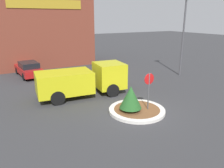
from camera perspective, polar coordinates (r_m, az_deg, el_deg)
ground_plane at (r=13.22m, az=6.49°, el=-7.18°), size 120.00×120.00×0.00m
traffic_island at (r=13.18m, az=6.50°, el=-6.83°), size 3.33×3.33×0.18m
stop_sign at (r=12.73m, az=9.61°, el=-0.43°), size 0.65×0.07×2.37m
island_shrub at (r=12.58m, az=4.93°, el=-3.43°), size 1.29×1.29×1.48m
utility_truck at (r=15.50m, az=-7.70°, el=1.09°), size 6.36×2.84×2.22m
storefront_building at (r=27.29m, az=-17.80°, el=12.78°), size 10.63×6.07×7.51m
parked_sedan_red at (r=22.27m, az=-20.93°, el=3.72°), size 2.09×4.60×1.39m
light_pole at (r=21.71m, az=18.17°, el=12.82°), size 0.70×0.30×7.10m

